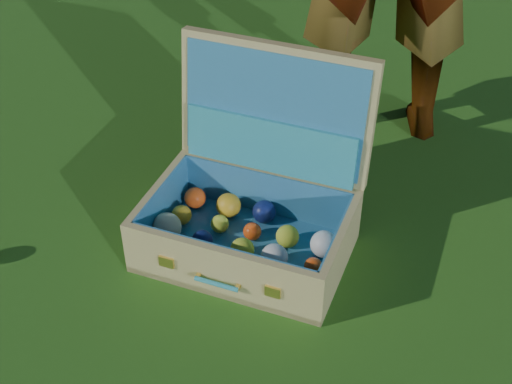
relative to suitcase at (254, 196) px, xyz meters
name	(u,v)px	position (x,y,z in m)	size (l,w,h in m)	color
ground	(163,288)	(-0.14, -0.26, -0.14)	(60.00, 60.00, 0.00)	#215114
suitcase	(254,196)	(0.00, 0.00, 0.00)	(0.52, 0.45, 0.50)	tan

